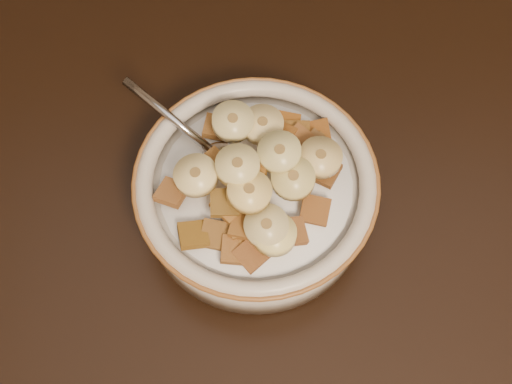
{
  "coord_description": "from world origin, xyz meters",
  "views": [
    {
      "loc": [
        -0.17,
        -0.11,
        1.22
      ],
      "look_at": [
        -0.16,
        0.09,
        0.78
      ],
      "focal_mm": 45.0,
      "sensor_mm": 36.0,
      "label": 1
    }
  ],
  "objects_px": {
    "chair": "(464,38)",
    "table": "(473,324)",
    "cereal_bowl": "(256,197)",
    "spoon": "(227,162)"
  },
  "relations": [
    {
      "from": "chair",
      "to": "table",
      "type": "bearing_deg",
      "value": -117.4
    },
    {
      "from": "table",
      "to": "cereal_bowl",
      "type": "height_order",
      "value": "cereal_bowl"
    },
    {
      "from": "spoon",
      "to": "table",
      "type": "bearing_deg",
      "value": 98.57
    },
    {
      "from": "chair",
      "to": "spoon",
      "type": "relative_size",
      "value": 21.96
    },
    {
      "from": "table",
      "to": "spoon",
      "type": "height_order",
      "value": "spoon"
    },
    {
      "from": "table",
      "to": "chair",
      "type": "height_order",
      "value": "chair"
    },
    {
      "from": "cereal_bowl",
      "to": "spoon",
      "type": "height_order",
      "value": "spoon"
    },
    {
      "from": "table",
      "to": "chair",
      "type": "xyz_separation_m",
      "value": [
        0.16,
        0.49,
        -0.27
      ]
    },
    {
      "from": "chair",
      "to": "spoon",
      "type": "bearing_deg",
      "value": -141.64
    },
    {
      "from": "chair",
      "to": "spoon",
      "type": "height_order",
      "value": "chair"
    }
  ]
}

